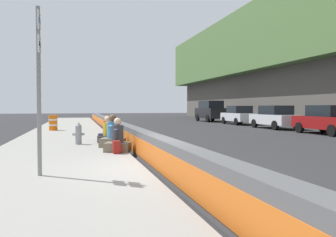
{
  "coord_description": "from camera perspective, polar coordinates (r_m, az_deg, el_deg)",
  "views": [
    {
      "loc": [
        -8.11,
        2.02,
        1.61
      ],
      "look_at": [
        4.78,
        -1.38,
        1.16
      ],
      "focal_mm": 36.55,
      "sensor_mm": 36.0,
      "label": 1
    }
  ],
  "objects": [
    {
      "name": "seated_person_rear",
      "position": [
        14.11,
        -9.98,
        -2.7
      ],
      "size": [
        0.73,
        0.83,
        1.07
      ],
      "color": "black",
      "rests_on": "sidewalk_strip"
    },
    {
      "name": "backpack",
      "position": [
        10.97,
        -8.53,
        -4.76
      ],
      "size": [
        0.32,
        0.28,
        0.4
      ],
      "color": "maroon",
      "rests_on": "sidewalk_strip"
    },
    {
      "name": "jersey_barrier",
      "position": [
        8.44,
        -0.8,
        -6.14
      ],
      "size": [
        76.0,
        0.45,
        0.85
      ],
      "color": "#545456",
      "rests_on": "ground_plane"
    },
    {
      "name": "parked_car_third",
      "position": [
        22.08,
        25.13,
        -0.18
      ],
      "size": [
        4.53,
        2.0,
        1.71
      ],
      "color": "maroon",
      "rests_on": "ground_plane"
    },
    {
      "name": "fire_hydrant",
      "position": [
        13.89,
        -14.71,
        -2.34
      ],
      "size": [
        0.26,
        0.46,
        0.88
      ],
      "color": "gray",
      "rests_on": "sidewalk_strip"
    },
    {
      "name": "seated_person_foreground",
      "position": [
        11.41,
        -8.4,
        -3.72
      ],
      "size": [
        0.91,
        0.98,
        1.12
      ],
      "color": "#706651",
      "rests_on": "sidewalk_strip"
    },
    {
      "name": "route_sign_post",
      "position": [
        7.81,
        -20.73,
        6.22
      ],
      "size": [
        0.44,
        0.09,
        3.6
      ],
      "color": "gray",
      "rests_on": "sidewalk_strip"
    },
    {
      "name": "seated_person_far",
      "position": [
        15.35,
        -10.1,
        -2.31
      ],
      "size": [
        0.73,
        0.84,
        1.09
      ],
      "color": "#23284C",
      "rests_on": "sidewalk_strip"
    },
    {
      "name": "ground_plane",
      "position": [
        8.51,
        -0.78,
        -8.97
      ],
      "size": [
        160.0,
        160.0,
        0.0
      ],
      "primitive_type": "plane",
      "color": "#2B2B2D",
      "rests_on": "ground"
    },
    {
      "name": "parked_car_far",
      "position": [
        37.84,
        7.1,
        1.29
      ],
      "size": [
        4.82,
        2.11,
        2.28
      ],
      "color": "black",
      "rests_on": "ground_plane"
    },
    {
      "name": "seated_person_middle",
      "position": [
        12.77,
        -9.23,
        -3.01
      ],
      "size": [
        0.97,
        1.05,
        1.2
      ],
      "color": "#706651",
      "rests_on": "sidewalk_strip"
    },
    {
      "name": "sidewalk_strip",
      "position": [
        8.28,
        -19.11,
        -8.9
      ],
      "size": [
        80.0,
        4.4,
        0.14
      ],
      "primitive_type": "cube",
      "color": "gray",
      "rests_on": "ground_plane"
    },
    {
      "name": "parked_car_midline",
      "position": [
        31.99,
        11.74,
        0.57
      ],
      "size": [
        4.56,
        2.07,
        1.71
      ],
      "color": "silver",
      "rests_on": "ground_plane"
    },
    {
      "name": "construction_barrel",
      "position": [
        22.64,
        -18.61,
        -0.67
      ],
      "size": [
        0.54,
        0.54,
        0.95
      ],
      "color": "orange",
      "rests_on": "sidewalk_strip"
    },
    {
      "name": "parked_car_fourth",
      "position": [
        26.41,
        17.41,
        0.24
      ],
      "size": [
        4.51,
        1.97,
        1.71
      ],
      "color": "silver",
      "rests_on": "ground_plane"
    }
  ]
}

